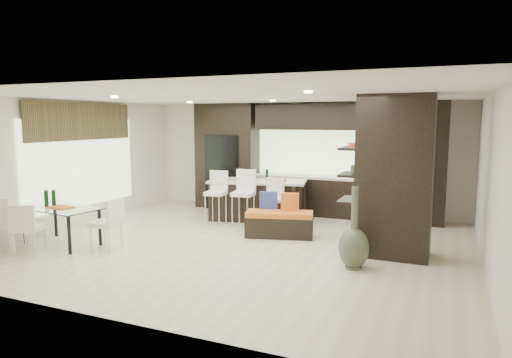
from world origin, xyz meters
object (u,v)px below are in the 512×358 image
at_px(stool_mid, 243,204).
at_px(chair_far, 9,227).
at_px(stool_right, 273,209).
at_px(chair_end, 106,227).
at_px(floor_vase, 354,228).
at_px(dining_table, 62,226).
at_px(stool_left, 216,203).
at_px(bench, 279,224).
at_px(chair_near, 29,231).
at_px(kitchen_island, 258,200).

relative_size(stool_mid, chair_far, 1.08).
relative_size(stool_right, chair_end, 1.01).
distance_m(floor_vase, dining_table, 5.26).
xyz_separation_m(stool_left, chair_far, (-2.24, -3.36, -0.01)).
distance_m(floor_vase, chair_end, 4.24).
height_order(bench, chair_end, chair_end).
relative_size(stool_right, dining_table, 0.60).
relative_size(floor_vase, dining_table, 0.89).
relative_size(chair_near, chair_far, 0.90).
xyz_separation_m(stool_left, chair_near, (-1.79, -3.34, -0.06)).
bearing_deg(chair_end, chair_far, 111.86).
bearing_deg(floor_vase, bench, 141.67).
xyz_separation_m(stool_right, bench, (0.34, -0.54, -0.18)).
height_order(kitchen_island, stool_left, stool_left).
height_order(stool_mid, chair_far, stool_mid).
xyz_separation_m(stool_left, bench, (1.69, -0.52, -0.22)).
height_order(kitchen_island, chair_end, kitchen_island).
relative_size(kitchen_island, floor_vase, 1.71).
bearing_deg(dining_table, chair_near, -82.17).
bearing_deg(chair_near, chair_far, 162.70).
distance_m(stool_left, chair_end, 2.74).
distance_m(stool_left, stool_mid, 0.67).
distance_m(dining_table, chair_near, 0.71).
xyz_separation_m(stool_left, stool_right, (1.34, 0.02, -0.04)).
xyz_separation_m(floor_vase, chair_near, (-5.20, -1.46, -0.23)).
height_order(stool_left, floor_vase, floor_vase).
bearing_deg(chair_near, floor_vase, -4.67).
xyz_separation_m(dining_table, chair_near, (0.00, -0.71, 0.07)).
xyz_separation_m(dining_table, chair_end, (1.03, 0.00, 0.08)).
bearing_deg(dining_table, stool_left, 63.53).
xyz_separation_m(stool_mid, chair_near, (-2.46, -3.33, -0.08)).
relative_size(stool_mid, dining_table, 0.69).
distance_m(stool_mid, stool_right, 0.67).
relative_size(bench, chair_far, 1.44).
distance_m(kitchen_island, stool_mid, 0.79).
xyz_separation_m(kitchen_island, dining_table, (-2.46, -3.41, -0.11)).
bearing_deg(chair_end, kitchen_island, -27.32).
bearing_deg(bench, chair_near, -155.82).
xyz_separation_m(stool_right, floor_vase, (2.06, -1.90, 0.21)).
bearing_deg(stool_left, chair_end, -111.18).
relative_size(kitchen_island, stool_left, 2.32).
bearing_deg(stool_left, stool_right, -4.24).
xyz_separation_m(stool_mid, floor_vase, (2.74, -1.87, 0.15)).
bearing_deg(kitchen_island, floor_vase, -56.34).
xyz_separation_m(kitchen_island, chair_near, (-2.46, -4.12, -0.04)).
xyz_separation_m(stool_left, dining_table, (-1.79, -2.63, -0.13)).
bearing_deg(bench, stool_right, 107.76).
distance_m(stool_left, dining_table, 3.18).
xyz_separation_m(kitchen_island, stool_mid, (0.00, -0.79, 0.04)).
distance_m(stool_mid, bench, 1.16).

